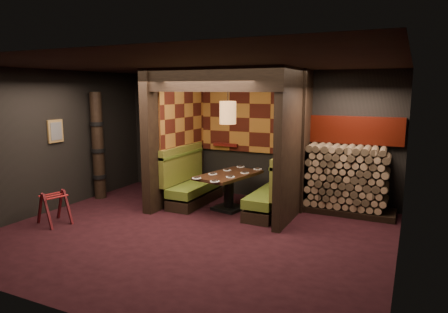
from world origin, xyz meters
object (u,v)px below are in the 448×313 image
Objects in this scene: booth_bench_right at (274,195)px; firewood_stack at (351,180)px; pendant_lamp at (228,113)px; luggage_rack at (54,207)px; dining_table at (229,185)px; totem_column at (98,147)px; booth_bench_left at (191,185)px.

firewood_stack is (1.35, 0.70, 0.28)m from booth_bench_right.
luggage_rack is at bearing -139.79° from pendant_lamp.
booth_bench_right is at bearing 33.50° from luggage_rack.
luggage_rack is at bearing -139.13° from dining_table.
luggage_rack is at bearing -73.71° from totem_column.
dining_table is 2.44m from firewood_stack.
pendant_lamp is at bearing -9.33° from booth_bench_left.
dining_table is 1.48m from pendant_lamp.
booth_bench_right is at bearing -152.65° from firewood_stack.
luggage_rack is (-1.58, -2.30, -0.07)m from booth_bench_left.
dining_table is 2.25× the size of luggage_rack.
dining_table is (-0.94, -0.11, 0.12)m from booth_bench_right.
pendant_lamp reaches higher than totem_column.
firewood_stack is at bearing 20.49° from pendant_lamp.
firewood_stack is (2.29, 0.86, -1.32)m from pendant_lamp.
booth_bench_left is 3.33m from firewood_stack.
firewood_stack reaches higher than luggage_rack.
firewood_stack is at bearing 27.35° from booth_bench_right.
totem_column is 1.39× the size of firewood_stack.
luggage_rack is (-2.53, -2.19, -0.20)m from dining_table.
firewood_stack is (3.25, 0.70, 0.28)m from booth_bench_left.
totem_column is (-3.98, -0.55, 0.79)m from booth_bench_right.
booth_bench_right is 2.31× the size of luggage_rack.
luggage_rack is at bearing -124.48° from booth_bench_left.
luggage_rack is at bearing -146.50° from booth_bench_right.
booth_bench_right reaches higher than luggage_rack.
booth_bench_right is at bearing 6.49° from dining_table.
booth_bench_right is 1.49× the size of pendant_lamp.
pendant_lamp is (0.00, -0.05, 1.48)m from dining_table.
dining_table is at bearing 90.00° from pendant_lamp.
booth_bench_right is 1.55m from firewood_stack.
booth_bench_left is 1.02× the size of dining_table.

